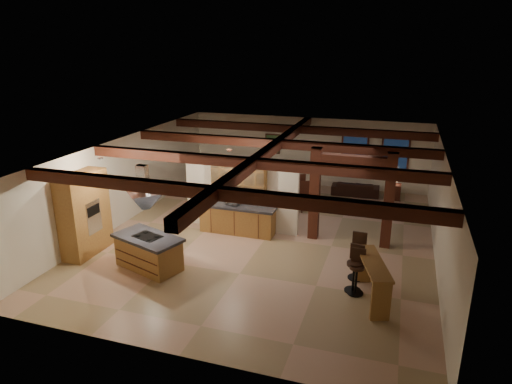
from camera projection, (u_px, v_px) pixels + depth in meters
ground at (266, 238)px, 14.41m from camera, size 12.00×12.00×0.00m
room_walls at (267, 184)px, 13.86m from camera, size 12.00×12.00×12.00m
ceiling_beams at (267, 153)px, 13.55m from camera, size 10.00×12.00×0.28m
timber_posts at (352, 187)px, 13.58m from camera, size 2.50×0.30×2.90m
partition_wall at (241, 197)px, 14.81m from camera, size 3.80×0.18×2.20m
pantry_cabinet at (84, 214)px, 13.05m from camera, size 0.67×1.60×2.40m
back_counter at (237, 219)px, 14.66m from camera, size 2.50×0.66×0.94m
upper_display_cabinet at (239, 176)px, 14.41m from camera, size 1.80×0.36×0.95m
range_hood at (145, 206)px, 11.96m from camera, size 1.10×1.10×1.40m
back_windows at (374, 156)px, 18.49m from camera, size 2.70×0.07×1.70m
framed_art at (273, 144)px, 19.68m from camera, size 0.65×0.05×0.85m
recessed_cans at (158, 158)px, 12.51m from camera, size 3.16×2.46×0.03m
kitchen_island at (149, 252)px, 12.37m from camera, size 2.11×1.56×0.94m
dining_table at (285, 199)px, 17.12m from camera, size 1.78×1.20×0.58m
sofa at (355, 188)px, 18.36m from camera, size 1.91×0.82×0.55m
microwave at (233, 201)px, 14.52m from camera, size 0.48×0.40×0.23m
bar_counter at (372, 274)px, 10.76m from camera, size 1.02×1.96×1.00m
side_table at (394, 192)px, 17.87m from camera, size 0.49×0.49×0.60m
table_lamp at (396, 179)px, 17.71m from camera, size 0.26×0.26×0.31m
bar_stool_a at (357, 272)px, 11.07m from camera, size 0.40×0.40×1.14m
bar_stool_b at (358, 256)px, 11.78m from camera, size 0.43×0.43×1.24m
bar_stool_c at (355, 268)px, 11.18m from camera, size 0.42×0.44×1.19m
dining_chairs at (285, 192)px, 17.03m from camera, size 2.19×2.19×1.10m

